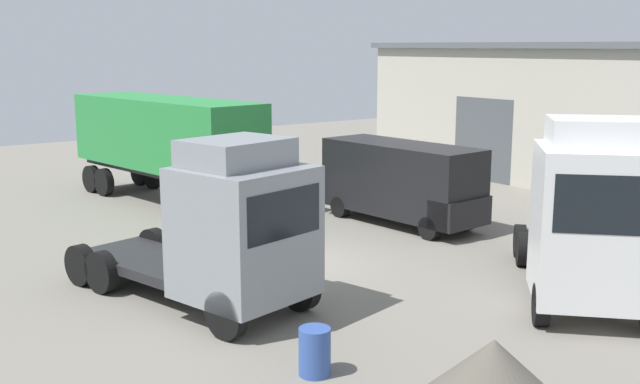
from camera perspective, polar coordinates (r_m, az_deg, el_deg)
The scene contains 6 objects.
ground_plane at distance 20.48m, azimuth -2.38°, elevation -5.43°, with size 60.00×60.00×0.00m, color slate.
tractor_unit_white at distance 17.36m, azimuth 20.06°, elevation -2.20°, with size 6.20×6.36×4.33m.
container_trailer_green at distance 28.54m, azimuth -11.76°, elevation 4.17°, with size 9.51×3.68×3.91m.
delivery_van_black at distance 24.68m, azimuth 6.45°, elevation 0.83°, with size 5.89×2.39×2.68m.
tractor_unit_grey at distance 16.47m, azimuth -7.01°, elevation -3.02°, with size 6.80×3.84×3.90m.
oil_drum at distance 13.69m, azimuth -0.41°, elevation -12.06°, with size 0.58×0.58×0.88m.
Camera 1 is at (16.25, -11.03, 5.83)m, focal length 42.00 mm.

